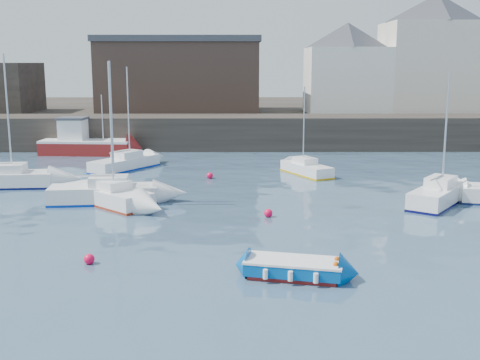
{
  "coord_description": "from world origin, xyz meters",
  "views": [
    {
      "loc": [
        -0.2,
        -20.31,
        7.83
      ],
      "look_at": [
        0.0,
        12.0,
        1.5
      ],
      "focal_mm": 45.0,
      "sensor_mm": 36.0,
      "label": 1
    }
  ],
  "objects_px": {
    "buoy_mid": "(268,217)",
    "buoy_near": "(89,264)",
    "sailboat_a": "(104,193)",
    "sailboat_b": "(108,195)",
    "blue_dinghy": "(294,268)",
    "sailboat_e": "(3,179)",
    "fishing_boat": "(84,143)",
    "sailboat_f": "(306,168)",
    "buoy_far": "(210,178)",
    "sailboat_c": "(439,195)",
    "sailboat_h": "(125,163)"
  },
  "relations": [
    {
      "from": "sailboat_c",
      "to": "sailboat_h",
      "type": "distance_m",
      "value": 22.69
    },
    {
      "from": "sailboat_a",
      "to": "sailboat_b",
      "type": "relative_size",
      "value": 1.0
    },
    {
      "from": "fishing_boat",
      "to": "sailboat_h",
      "type": "relative_size",
      "value": 1.05
    },
    {
      "from": "sailboat_b",
      "to": "buoy_mid",
      "type": "bearing_deg",
      "value": -18.55
    },
    {
      "from": "buoy_far",
      "to": "buoy_near",
      "type": "bearing_deg",
      "value": -102.68
    },
    {
      "from": "sailboat_a",
      "to": "sailboat_b",
      "type": "xyz_separation_m",
      "value": [
        0.24,
        -0.24,
        -0.04
      ]
    },
    {
      "from": "fishing_boat",
      "to": "buoy_mid",
      "type": "height_order",
      "value": "fishing_boat"
    },
    {
      "from": "sailboat_b",
      "to": "sailboat_c",
      "type": "xyz_separation_m",
      "value": [
        18.58,
        -0.22,
        0.04
      ]
    },
    {
      "from": "blue_dinghy",
      "to": "sailboat_c",
      "type": "distance_m",
      "value": 14.86
    },
    {
      "from": "sailboat_a",
      "to": "sailboat_e",
      "type": "relative_size",
      "value": 0.95
    },
    {
      "from": "sailboat_b",
      "to": "sailboat_h",
      "type": "height_order",
      "value": "sailboat_b"
    },
    {
      "from": "fishing_boat",
      "to": "sailboat_h",
      "type": "bearing_deg",
      "value": -57.25
    },
    {
      "from": "sailboat_h",
      "to": "buoy_mid",
      "type": "distance_m",
      "value": 17.28
    },
    {
      "from": "fishing_boat",
      "to": "sailboat_a",
      "type": "relative_size",
      "value": 1.0
    },
    {
      "from": "sailboat_c",
      "to": "buoy_near",
      "type": "distance_m",
      "value": 19.92
    },
    {
      "from": "sailboat_f",
      "to": "buoy_near",
      "type": "distance_m",
      "value": 22.1
    },
    {
      "from": "sailboat_f",
      "to": "sailboat_a",
      "type": "bearing_deg",
      "value": -144.94
    },
    {
      "from": "blue_dinghy",
      "to": "fishing_boat",
      "type": "relative_size",
      "value": 0.49
    },
    {
      "from": "blue_dinghy",
      "to": "sailboat_e",
      "type": "height_order",
      "value": "sailboat_e"
    },
    {
      "from": "sailboat_a",
      "to": "buoy_near",
      "type": "bearing_deg",
      "value": -81.09
    },
    {
      "from": "fishing_boat",
      "to": "sailboat_f",
      "type": "height_order",
      "value": "sailboat_f"
    },
    {
      "from": "sailboat_b",
      "to": "sailboat_a",
      "type": "bearing_deg",
      "value": 135.07
    },
    {
      "from": "buoy_mid",
      "to": "buoy_near",
      "type": "bearing_deg",
      "value": -135.63
    },
    {
      "from": "buoy_near",
      "to": "buoy_mid",
      "type": "distance_m",
      "value": 10.45
    },
    {
      "from": "sailboat_b",
      "to": "buoy_far",
      "type": "xyz_separation_m",
      "value": [
        5.41,
        7.5,
        -0.51
      ]
    },
    {
      "from": "sailboat_e",
      "to": "buoy_near",
      "type": "relative_size",
      "value": 19.65
    },
    {
      "from": "fishing_boat",
      "to": "buoy_far",
      "type": "xyz_separation_m",
      "value": [
        11.4,
        -11.3,
        -0.99
      ]
    },
    {
      "from": "blue_dinghy",
      "to": "sailboat_f",
      "type": "height_order",
      "value": "sailboat_f"
    },
    {
      "from": "sailboat_f",
      "to": "buoy_mid",
      "type": "bearing_deg",
      "value": -105.55
    },
    {
      "from": "sailboat_e",
      "to": "buoy_mid",
      "type": "distance_m",
      "value": 18.24
    },
    {
      "from": "fishing_boat",
      "to": "sailboat_f",
      "type": "distance_m",
      "value": 20.69
    },
    {
      "from": "sailboat_h",
      "to": "buoy_mid",
      "type": "height_order",
      "value": "sailboat_h"
    },
    {
      "from": "blue_dinghy",
      "to": "sailboat_a",
      "type": "height_order",
      "value": "sailboat_a"
    },
    {
      "from": "sailboat_c",
      "to": "sailboat_f",
      "type": "height_order",
      "value": "sailboat_c"
    },
    {
      "from": "sailboat_b",
      "to": "buoy_mid",
      "type": "xyz_separation_m",
      "value": [
        8.88,
        -2.98,
        -0.51
      ]
    },
    {
      "from": "blue_dinghy",
      "to": "buoy_far",
      "type": "bearing_deg",
      "value": 101.51
    },
    {
      "from": "sailboat_c",
      "to": "buoy_mid",
      "type": "xyz_separation_m",
      "value": [
        -9.7,
        -2.76,
        -0.56
      ]
    },
    {
      "from": "sailboat_e",
      "to": "buoy_far",
      "type": "xyz_separation_m",
      "value": [
        13.08,
        2.83,
        -0.55
      ]
    },
    {
      "from": "blue_dinghy",
      "to": "buoy_mid",
      "type": "bearing_deg",
      "value": 93.04
    },
    {
      "from": "fishing_boat",
      "to": "sailboat_c",
      "type": "xyz_separation_m",
      "value": [
        24.57,
        -19.02,
        -0.44
      ]
    },
    {
      "from": "buoy_far",
      "to": "sailboat_c",
      "type": "bearing_deg",
      "value": -30.4
    },
    {
      "from": "sailboat_e",
      "to": "sailboat_a",
      "type": "bearing_deg",
      "value": -30.8
    },
    {
      "from": "fishing_boat",
      "to": "buoy_far",
      "type": "relative_size",
      "value": 17.98
    },
    {
      "from": "buoy_near",
      "to": "buoy_far",
      "type": "relative_size",
      "value": 0.97
    },
    {
      "from": "blue_dinghy",
      "to": "fishing_boat",
      "type": "height_order",
      "value": "fishing_boat"
    },
    {
      "from": "sailboat_h",
      "to": "blue_dinghy",
      "type": "bearing_deg",
      "value": -65.64
    },
    {
      "from": "sailboat_f",
      "to": "buoy_mid",
      "type": "distance_m",
      "value": 12.43
    },
    {
      "from": "sailboat_a",
      "to": "sailboat_e",
      "type": "distance_m",
      "value": 8.65
    },
    {
      "from": "blue_dinghy",
      "to": "buoy_far",
      "type": "xyz_separation_m",
      "value": [
        -3.94,
        19.37,
        -0.38
      ]
    },
    {
      "from": "sailboat_e",
      "to": "buoy_far",
      "type": "bearing_deg",
      "value": 12.22
    }
  ]
}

